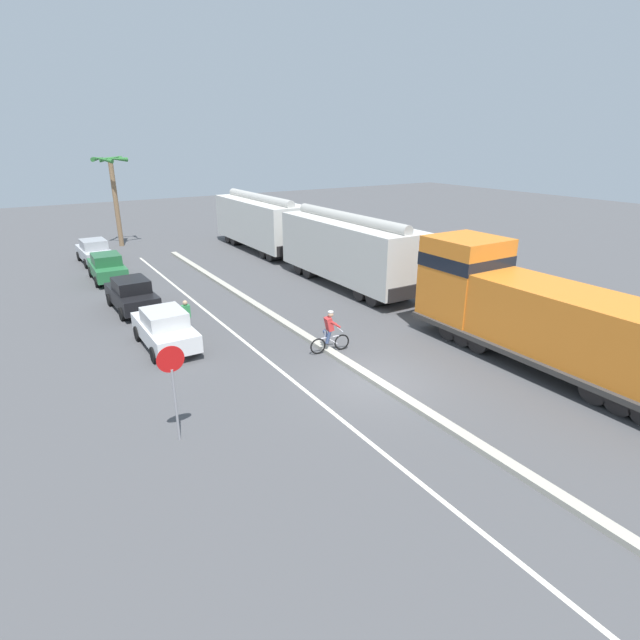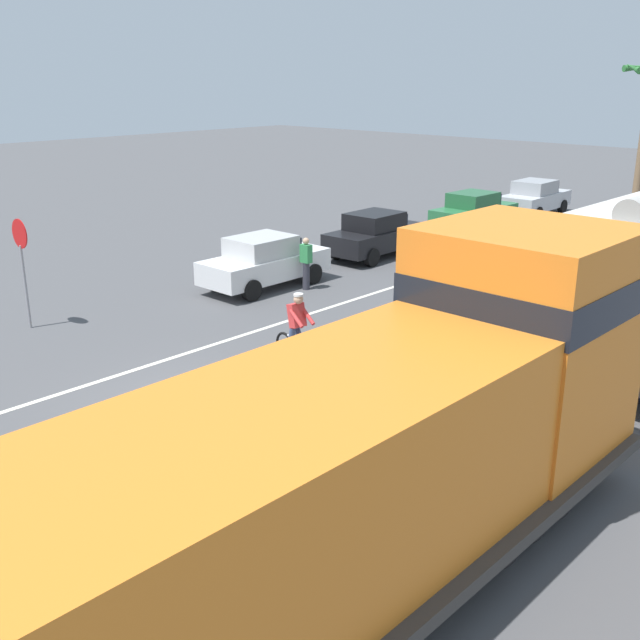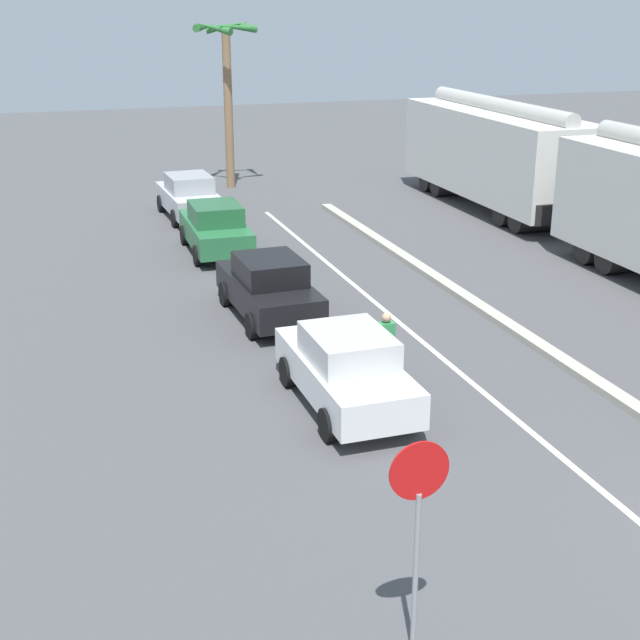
{
  "view_description": "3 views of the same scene",
  "coord_description": "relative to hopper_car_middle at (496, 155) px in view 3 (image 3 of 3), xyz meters",
  "views": [
    {
      "loc": [
        -9.94,
        -12.44,
        8.1
      ],
      "look_at": [
        -0.08,
        3.4,
        1.25
      ],
      "focal_mm": 28.0,
      "sensor_mm": 36.0,
      "label": 1
    },
    {
      "loc": [
        11.36,
        -8.29,
        6.36
      ],
      "look_at": [
        2.33,
        1.27,
        2.01
      ],
      "focal_mm": 42.0,
      "sensor_mm": 36.0,
      "label": 2
    },
    {
      "loc": [
        -10.87,
        -8.31,
        7.68
      ],
      "look_at": [
        -5.08,
        9.29,
        0.98
      ],
      "focal_mm": 50.0,
      "sensor_mm": 36.0,
      "label": 3
    }
  ],
  "objects": [
    {
      "name": "parked_car_white",
      "position": [
        -11.48,
        -15.08,
        -1.26
      ],
      "size": [
        1.86,
        4.21,
        1.62
      ],
      "color": "silver",
      "rests_on": "ground"
    },
    {
      "name": "parked_car_black",
      "position": [
        -11.56,
        -9.53,
        -1.26
      ],
      "size": [
        1.93,
        4.25,
        1.62
      ],
      "color": "black",
      "rests_on": "ground"
    },
    {
      "name": "pedestrian_by_cars",
      "position": [
        -10.36,
        -14.38,
        -1.23
      ],
      "size": [
        0.34,
        0.22,
        1.62
      ],
      "color": "#33333D",
      "rests_on": "ground"
    },
    {
      "name": "stop_sign",
      "position": [
        -13.06,
        -21.95,
        -0.05
      ],
      "size": [
        0.76,
        0.08,
        2.88
      ],
      "color": "gray",
      "rests_on": "ground"
    },
    {
      "name": "lane_stripe",
      "position": [
        -8.55,
        -15.96,
        -2.07
      ],
      "size": [
        0.14,
        36.0,
        0.01
      ],
      "primitive_type": "cube",
      "color": "silver",
      "rests_on": "ground"
    },
    {
      "name": "hopper_car_middle",
      "position": [
        0.0,
        0.0,
        0.0
      ],
      "size": [
        2.9,
        10.6,
        4.18
      ],
      "color": "silver",
      "rests_on": "ground"
    },
    {
      "name": "median_curb",
      "position": [
        -6.15,
        -15.96,
        -2.0
      ],
      "size": [
        0.36,
        36.0,
        0.16
      ],
      "primitive_type": "cube",
      "color": "#B2AD9E",
      "rests_on": "ground"
    },
    {
      "name": "palm_tree_near",
      "position": [
        -8.76,
        7.15,
        2.93
      ],
      "size": [
        2.6,
        2.74,
        6.92
      ],
      "color": "#846647",
      "rests_on": "ground"
    },
    {
      "name": "parked_car_silver",
      "position": [
        -11.48,
        2.08,
        -1.26
      ],
      "size": [
        1.96,
        4.26,
        1.62
      ],
      "color": "#B7BABF",
      "rests_on": "ground"
    },
    {
      "name": "parked_car_green",
      "position": [
        -11.56,
        -3.04,
        -1.26
      ],
      "size": [
        1.9,
        4.24,
        1.62
      ],
      "color": "#286B3D",
      "rests_on": "ground"
    }
  ]
}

